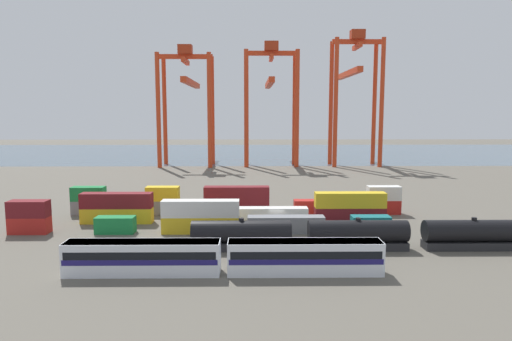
# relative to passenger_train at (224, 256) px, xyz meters

# --- Properties ---
(ground_plane) EXTENTS (420.00, 420.00, 0.00)m
(ground_plane) POSITION_rel_passenger_train_xyz_m (7.55, 63.96, -2.14)
(ground_plane) COLOR #5B564C
(harbour_water) EXTENTS (400.00, 110.00, 0.01)m
(harbour_water) POSITION_rel_passenger_train_xyz_m (7.55, 163.45, -2.14)
(harbour_water) COLOR #475B6B
(harbour_water) RESTS_ON ground_plane
(passenger_train) EXTENTS (37.01, 3.14, 3.90)m
(passenger_train) POSITION_rel_passenger_train_xyz_m (0.00, 0.00, 0.00)
(passenger_train) COLOR silver
(passenger_train) RESTS_ON ground_plane
(freight_tank_row) EXTENTS (45.77, 2.98, 4.44)m
(freight_tank_row) POSITION_rel_passenger_train_xyz_m (17.90, 9.33, -0.03)
(freight_tank_row) COLOR #232326
(freight_tank_row) RESTS_ON ground_plane
(shipping_container_0) EXTENTS (6.04, 2.44, 2.60)m
(shipping_container_0) POSITION_rel_passenger_train_xyz_m (-31.53, 18.38, -0.84)
(shipping_container_0) COLOR #AD211C
(shipping_container_0) RESTS_ON ground_plane
(shipping_container_1) EXTENTS (6.04, 2.44, 2.60)m
(shipping_container_1) POSITION_rel_passenger_train_xyz_m (-31.53, 18.38, 1.76)
(shipping_container_1) COLOR maroon
(shipping_container_1) RESTS_ON shipping_container_0
(shipping_container_2) EXTENTS (6.04, 2.44, 2.60)m
(shipping_container_2) POSITION_rel_passenger_train_xyz_m (-18.12, 18.38, -0.84)
(shipping_container_2) COLOR #197538
(shipping_container_2) RESTS_ON ground_plane
(shipping_container_3) EXTENTS (12.10, 2.44, 2.60)m
(shipping_container_3) POSITION_rel_passenger_train_xyz_m (-4.71, 18.38, -0.84)
(shipping_container_3) COLOR gold
(shipping_container_3) RESTS_ON ground_plane
(shipping_container_4) EXTENTS (12.10, 2.44, 2.60)m
(shipping_container_4) POSITION_rel_passenger_train_xyz_m (-4.71, 18.38, 1.76)
(shipping_container_4) COLOR silver
(shipping_container_4) RESTS_ON shipping_container_3
(shipping_container_5) EXTENTS (12.10, 2.44, 2.60)m
(shipping_container_5) POSITION_rel_passenger_train_xyz_m (8.69, 18.38, -0.84)
(shipping_container_5) COLOR slate
(shipping_container_5) RESTS_ON ground_plane
(shipping_container_6) EXTENTS (6.04, 2.44, 2.60)m
(shipping_container_6) POSITION_rel_passenger_train_xyz_m (22.10, 18.38, -0.84)
(shipping_container_6) COLOR #146066
(shipping_container_6) RESTS_ON ground_plane
(shipping_container_7) EXTENTS (12.10, 2.44, 2.60)m
(shipping_container_7) POSITION_rel_passenger_train_xyz_m (-19.79, 25.03, -0.84)
(shipping_container_7) COLOR gold
(shipping_container_7) RESTS_ON ground_plane
(shipping_container_8) EXTENTS (12.10, 2.44, 2.60)m
(shipping_container_8) POSITION_rel_passenger_train_xyz_m (-19.79, 25.03, 1.76)
(shipping_container_8) COLOR maroon
(shipping_container_8) RESTS_ON shipping_container_7
(shipping_container_9) EXTENTS (6.04, 2.44, 2.60)m
(shipping_container_9) POSITION_rel_passenger_train_xyz_m (-6.44, 25.03, -0.84)
(shipping_container_9) COLOR orange
(shipping_container_9) RESTS_ON ground_plane
(shipping_container_10) EXTENTS (12.10, 2.44, 2.60)m
(shipping_container_10) POSITION_rel_passenger_train_xyz_m (6.91, 25.03, -0.84)
(shipping_container_10) COLOR silver
(shipping_container_10) RESTS_ON ground_plane
(shipping_container_11) EXTENTS (12.10, 2.44, 2.60)m
(shipping_container_11) POSITION_rel_passenger_train_xyz_m (20.25, 25.03, -0.84)
(shipping_container_11) COLOR maroon
(shipping_container_11) RESTS_ON ground_plane
(shipping_container_12) EXTENTS (12.10, 2.44, 2.60)m
(shipping_container_12) POSITION_rel_passenger_train_xyz_m (20.25, 25.03, 1.76)
(shipping_container_12) COLOR gold
(shipping_container_12) RESTS_ON shipping_container_11
(shipping_container_13) EXTENTS (6.04, 2.44, 2.60)m
(shipping_container_13) POSITION_rel_passenger_train_xyz_m (-26.96, 31.68, -0.84)
(shipping_container_13) COLOR slate
(shipping_container_13) RESTS_ON ground_plane
(shipping_container_14) EXTENTS (6.04, 2.44, 2.60)m
(shipping_container_14) POSITION_rel_passenger_train_xyz_m (-26.96, 31.68, 1.76)
(shipping_container_14) COLOR #197538
(shipping_container_14) RESTS_ON shipping_container_13
(shipping_container_15) EXTENTS (6.04, 2.44, 2.60)m
(shipping_container_15) POSITION_rel_passenger_train_xyz_m (-13.21, 31.68, -0.84)
(shipping_container_15) COLOR slate
(shipping_container_15) RESTS_ON ground_plane
(shipping_container_16) EXTENTS (6.04, 2.44, 2.60)m
(shipping_container_16) POSITION_rel_passenger_train_xyz_m (-13.21, 31.68, 1.76)
(shipping_container_16) COLOR gold
(shipping_container_16) RESTS_ON shipping_container_15
(shipping_container_17) EXTENTS (12.10, 2.44, 2.60)m
(shipping_container_17) POSITION_rel_passenger_train_xyz_m (0.53, 31.68, -0.84)
(shipping_container_17) COLOR maroon
(shipping_container_17) RESTS_ON ground_plane
(shipping_container_18) EXTENTS (12.10, 2.44, 2.60)m
(shipping_container_18) POSITION_rel_passenger_train_xyz_m (0.53, 31.68, 1.76)
(shipping_container_18) COLOR maroon
(shipping_container_18) RESTS_ON shipping_container_17
(shipping_container_19) EXTENTS (6.04, 2.44, 2.60)m
(shipping_container_19) POSITION_rel_passenger_train_xyz_m (14.28, 31.68, -0.84)
(shipping_container_19) COLOR #AD211C
(shipping_container_19) RESTS_ON ground_plane
(shipping_container_20) EXTENTS (6.04, 2.44, 2.60)m
(shipping_container_20) POSITION_rel_passenger_train_xyz_m (28.02, 31.68, -0.84)
(shipping_container_20) COLOR #AD211C
(shipping_container_20) RESTS_ON ground_plane
(shipping_container_21) EXTENTS (6.04, 2.44, 2.60)m
(shipping_container_21) POSITION_rel_passenger_train_xyz_m (28.02, 31.68, 1.76)
(shipping_container_21) COLOR silver
(shipping_container_21) RESTS_ON shipping_container_20
(gantry_crane_west) EXTENTS (19.05, 42.25, 42.31)m
(gantry_crane_west) POSITION_rel_passenger_train_xyz_m (-19.60, 114.20, 23.94)
(gantry_crane_west) COLOR red
(gantry_crane_west) RESTS_ON ground_plane
(gantry_crane_central) EXTENTS (19.12, 40.62, 43.51)m
(gantry_crane_central) POSITION_rel_passenger_train_xyz_m (10.42, 113.95, 24.27)
(gantry_crane_central) COLOR red
(gantry_crane_central) RESTS_ON ground_plane
(gantry_crane_east) EXTENTS (17.52, 38.44, 47.48)m
(gantry_crane_east) POSITION_rel_passenger_train_xyz_m (40.45, 113.46, 26.52)
(gantry_crane_east) COLOR red
(gantry_crane_east) RESTS_ON ground_plane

